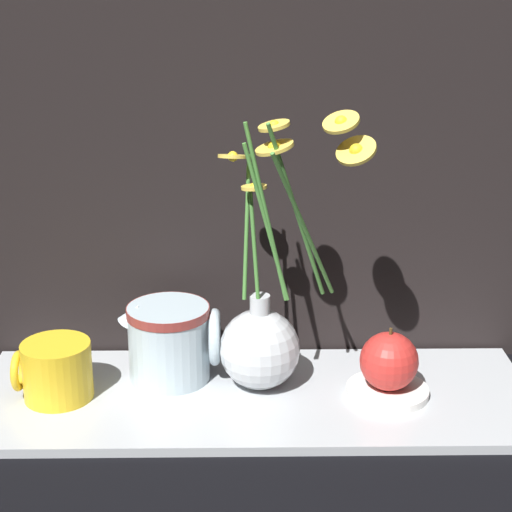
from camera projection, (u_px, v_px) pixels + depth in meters
name	position (u px, v px, depth m)	size (l,w,h in m)	color
ground_plane	(254.00, 402.00, 1.09)	(6.00, 6.00, 0.00)	black
shelf	(254.00, 397.00, 1.09)	(0.71, 0.26, 0.01)	#B2B7BC
vase_with_flowers	(261.00, 338.00, 1.09)	(0.19, 0.16, 0.37)	silver
yellow_mug	(56.00, 371.00, 1.07)	(0.10, 0.09, 0.07)	yellow
ceramic_pitcher	(171.00, 339.00, 1.11)	(0.13, 0.11, 0.11)	silver
saucer_plate	(387.00, 391.00, 1.09)	(0.10, 0.10, 0.01)	white
orange_fruit	(389.00, 361.00, 1.07)	(0.07, 0.07, 0.08)	red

